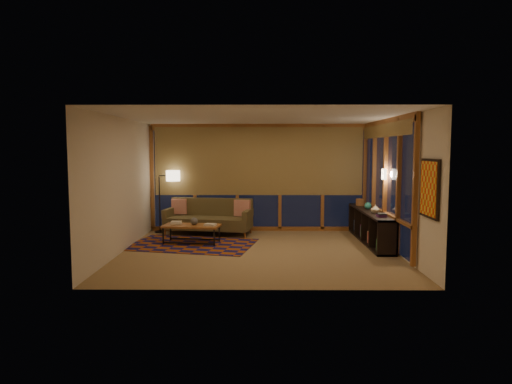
{
  "coord_description": "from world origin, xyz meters",
  "views": [
    {
      "loc": [
        0.02,
        -9.06,
        2.07
      ],
      "look_at": [
        -0.05,
        0.28,
        1.19
      ],
      "focal_mm": 32.0,
      "sensor_mm": 36.0,
      "label": 1
    }
  ],
  "objects_px": {
    "floor_lamp": "(160,201)",
    "bookshelf": "(370,226)",
    "sofa": "(208,217)",
    "coffee_table": "(192,234)"
  },
  "relations": [
    {
      "from": "sofa",
      "to": "bookshelf",
      "type": "height_order",
      "value": "sofa"
    },
    {
      "from": "floor_lamp",
      "to": "bookshelf",
      "type": "relative_size",
      "value": 0.55
    },
    {
      "from": "sofa",
      "to": "floor_lamp",
      "type": "bearing_deg",
      "value": 177.13
    },
    {
      "from": "coffee_table",
      "to": "bookshelf",
      "type": "relative_size",
      "value": 0.44
    },
    {
      "from": "coffee_table",
      "to": "floor_lamp",
      "type": "height_order",
      "value": "floor_lamp"
    },
    {
      "from": "sofa",
      "to": "floor_lamp",
      "type": "xyz_separation_m",
      "value": [
        -1.25,
        0.29,
        0.36
      ]
    },
    {
      "from": "bookshelf",
      "to": "coffee_table",
      "type": "bearing_deg",
      "value": -177.5
    },
    {
      "from": "sofa",
      "to": "coffee_table",
      "type": "xyz_separation_m",
      "value": [
        -0.25,
        -1.09,
        -0.22
      ]
    },
    {
      "from": "sofa",
      "to": "coffee_table",
      "type": "height_order",
      "value": "sofa"
    },
    {
      "from": "floor_lamp",
      "to": "sofa",
      "type": "bearing_deg",
      "value": -6.52
    }
  ]
}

